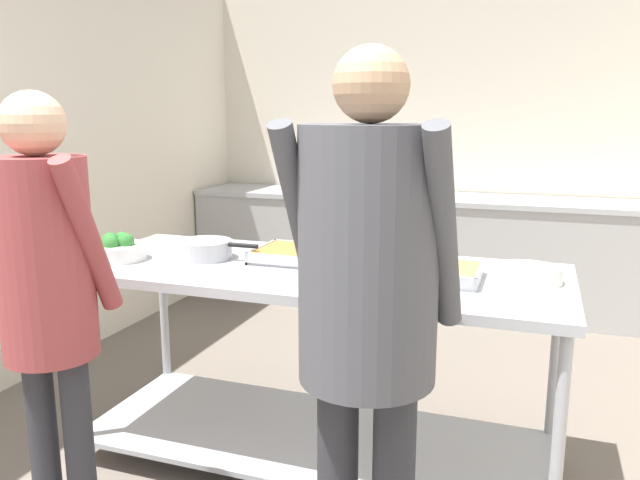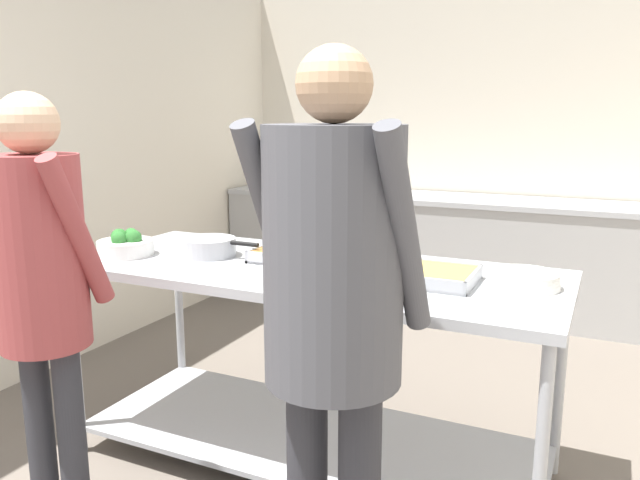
{
  "view_description": "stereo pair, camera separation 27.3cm",
  "coord_description": "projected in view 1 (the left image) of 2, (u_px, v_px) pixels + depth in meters",
  "views": [
    {
      "loc": [
        0.75,
        -0.99,
        1.56
      ],
      "look_at": [
        -0.14,
        1.53,
        1.01
      ],
      "focal_mm": 35.0,
      "sensor_mm": 36.0,
      "label": 1
    },
    {
      "loc": [
        1.01,
        -0.89,
        1.56
      ],
      "look_at": [
        -0.14,
        1.53,
        1.01
      ],
      "focal_mm": 35.0,
      "sensor_mm": 36.0,
      "label": 2
    }
  ],
  "objects": [
    {
      "name": "wall_rear",
      "position": [
        447.0,
        141.0,
        5.25
      ],
      "size": [
        4.25,
        0.06,
        2.65
      ],
      "color": "beige",
      "rests_on": "ground_plane"
    },
    {
      "name": "serving_tray_roast",
      "position": [
        418.0,
        271.0,
        2.49
      ],
      "size": [
        0.49,
        0.3,
        0.05
      ],
      "color": "#ADAFB5",
      "rests_on": "serving_counter"
    },
    {
      "name": "broccoli_bowl",
      "position": [
        117.0,
        249.0,
        2.79
      ],
      "size": [
        0.25,
        0.25,
        0.12
      ],
      "color": "silver",
      "rests_on": "serving_counter"
    },
    {
      "name": "serving_tray_vegetables",
      "position": [
        308.0,
        256.0,
        2.76
      ],
      "size": [
        0.46,
        0.32,
        0.05
      ],
      "color": "#ADAFB5",
      "rests_on": "serving_counter"
    },
    {
      "name": "back_counter",
      "position": [
        436.0,
        251.0,
        5.08
      ],
      "size": [
        4.09,
        0.65,
        0.91
      ],
      "color": "#A8A8A8",
      "rests_on": "ground_plane"
    },
    {
      "name": "sauce_pan",
      "position": [
        205.0,
        249.0,
        2.82
      ],
      "size": [
        0.39,
        0.25,
        0.08
      ],
      "color": "#ADAFB5",
      "rests_on": "serving_counter"
    },
    {
      "name": "water_bottle",
      "position": [
        320.0,
        176.0,
        5.22
      ],
      "size": [
        0.08,
        0.08,
        0.29
      ],
      "color": "silver",
      "rests_on": "back_counter"
    },
    {
      "name": "serving_counter",
      "position": [
        312.0,
        333.0,
        2.72
      ],
      "size": [
        2.12,
        0.86,
        0.91
      ],
      "color": "#ADAFB5",
      "rests_on": "ground_plane"
    },
    {
      "name": "guest_serving_left",
      "position": [
        46.0,
        277.0,
        2.09
      ],
      "size": [
        0.44,
        0.36,
        1.63
      ],
      "color": "#2D2D33",
      "rests_on": "ground_plane"
    },
    {
      "name": "wall_left",
      "position": [
        61.0,
        151.0,
        3.91
      ],
      "size": [
        0.06,
        4.49,
        2.65
      ],
      "color": "beige",
      "rests_on": "ground_plane"
    },
    {
      "name": "plate_stack",
      "position": [
        527.0,
        274.0,
        2.43
      ],
      "size": [
        0.26,
        0.26,
        0.06
      ],
      "color": "white",
      "rests_on": "serving_counter"
    },
    {
      "name": "guest_serving_right",
      "position": [
        368.0,
        288.0,
        1.78
      ],
      "size": [
        0.51,
        0.4,
        1.74
      ],
      "color": "#2D2D33",
      "rests_on": "ground_plane"
    }
  ]
}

